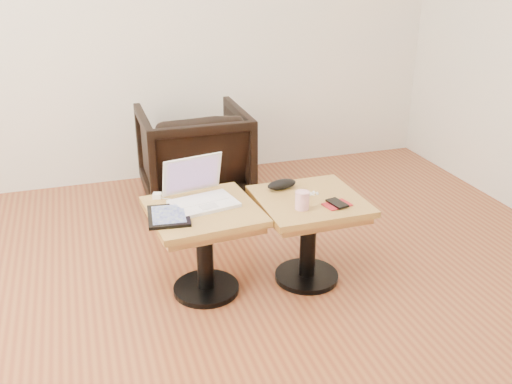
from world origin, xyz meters
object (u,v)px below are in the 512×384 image
object	(u,v)px
side_table_left	(204,230)
laptop	(200,194)
side_table_right	(309,219)
striped_cup	(302,200)
armchair	(194,154)

from	to	relation	value
side_table_left	laptop	xyz separation A→B (m)	(0.00, 0.08, 0.16)
side_table_left	laptop	bearing A→B (deg)	82.75
side_table_right	striped_cup	size ratio (longest dim) A/B	5.91
side_table_left	side_table_right	distance (m)	0.54
laptop	striped_cup	distance (m)	0.50
side_table_right	armchair	distance (m)	1.27
side_table_right	striped_cup	world-z (taller)	striped_cup
side_table_right	armchair	bearing A→B (deg)	104.64
side_table_left	striped_cup	distance (m)	0.50
side_table_left	striped_cup	bearing A→B (deg)	-23.05
side_table_right	armchair	xyz separation A→B (m)	(-0.34, 1.22, -0.03)
laptop	armchair	xyz separation A→B (m)	(0.20, 1.10, -0.19)
laptop	striped_cup	bearing A→B (deg)	-37.97
side_table_right	laptop	xyz separation A→B (m)	(-0.53, 0.12, 0.16)
side_table_left	striped_cup	size ratio (longest dim) A/B	6.29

